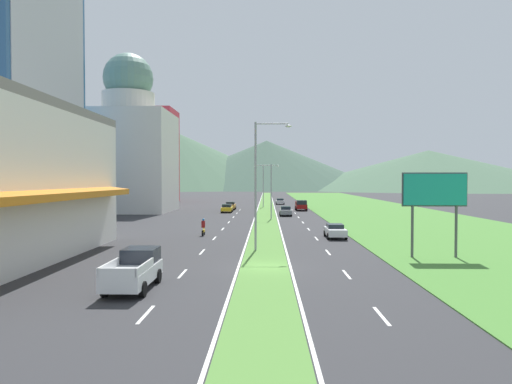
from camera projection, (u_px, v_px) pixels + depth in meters
The scene contains 40 objects.
ground_plane at pixel (264, 267), 31.45m from camera, with size 600.00×600.00×0.00m, color #2D2D30.
grass_median at pixel (266, 210), 91.41m from camera, with size 3.20×240.00×0.06m, color #518438.
grass_verge_right at pixel (373, 210), 90.93m from camera, with size 24.00×240.00×0.06m, color #477F33.
lane_dash_left_1 at pixel (146, 314), 20.45m from camera, with size 0.16×2.80×0.01m, color silver.
lane_dash_left_2 at pixel (183, 274), 29.31m from camera, with size 0.16×2.80×0.01m, color silver.
lane_dash_left_3 at pixel (202, 252), 38.17m from camera, with size 0.16×2.80×0.01m, color silver.
lane_dash_left_4 at pixel (214, 238), 47.04m from camera, with size 0.16×2.80×0.01m, color silver.
lane_dash_left_5 at pixel (223, 229), 55.90m from camera, with size 0.16×2.80×0.01m, color silver.
lane_dash_left_6 at pixel (229, 222), 64.76m from camera, with size 0.16×2.80×0.01m, color silver.
lane_dash_left_7 at pixel (233, 217), 73.63m from camera, with size 0.16×2.80×0.01m, color silver.
lane_dash_left_8 at pixel (237, 213), 82.49m from camera, with size 0.16×2.80×0.01m, color silver.
lane_dash_left_9 at pixel (240, 210), 91.35m from camera, with size 0.16×2.80×0.01m, color silver.
lane_dash_right_1 at pixel (381, 316), 20.21m from camera, with size 0.16×2.80×0.01m, color silver.
lane_dash_right_2 at pixel (347, 274), 29.07m from camera, with size 0.16×2.80×0.01m, color silver.
lane_dash_right_3 at pixel (328, 252), 37.93m from camera, with size 0.16×2.80×0.01m, color silver.
lane_dash_right_4 at pixel (316, 239), 46.80m from camera, with size 0.16×2.80×0.01m, color silver.
lane_dash_right_5 at pixel (309, 229), 55.66m from camera, with size 0.16×2.80×0.01m, color silver.
lane_dash_right_6 at pixel (303, 222), 64.52m from camera, with size 0.16×2.80×0.01m, color silver.
lane_dash_right_7 at pixel (299, 217), 73.39m from camera, with size 0.16×2.80×0.01m, color silver.
lane_dash_right_8 at pixel (295, 213), 82.25m from camera, with size 0.16×2.80×0.01m, color silver.
lane_dash_right_9 at pixel (292, 210), 91.11m from camera, with size 0.16×2.80×0.01m, color silver.
edge_line_median_left at pixel (257, 210), 91.45m from camera, with size 0.16×240.00×0.01m, color silver.
edge_line_median_right at pixel (275, 210), 91.37m from camera, with size 0.16×240.00×0.01m, color silver.
domed_building at pixel (129, 148), 86.66m from camera, with size 15.66×15.66×29.06m.
midrise_colored at pixel (150, 156), 125.27m from camera, with size 13.45×13.45×24.52m, color #D83847.
hill_far_left at pixel (171, 159), 311.33m from camera, with size 175.06×175.06×38.78m, color #47664C.
hill_far_center at pixel (267, 165), 305.51m from camera, with size 151.09×151.09×31.31m, color #3D5647.
hill_far_right at pixel (428, 170), 285.07m from camera, with size 180.09×180.09×23.72m, color #47664C.
street_lamp_near at pixel (259, 178), 38.56m from camera, with size 3.06×0.28×10.60m.
street_lamp_mid at pixel (269, 188), 69.26m from camera, with size 2.67×0.36×8.15m.
street_lamp_far at pixel (265, 182), 99.94m from camera, with size 3.44×0.44×9.10m.
billboard_roadside at pixel (435, 194), 35.04m from camera, with size 4.85×0.28×6.41m.
car_0 at pixel (231, 206), 92.30m from camera, with size 2.00×4.55×1.54m.
car_1 at pixel (280, 201), 112.43m from camera, with size 2.01×4.42×1.38m.
car_2 at pixel (286, 211), 76.66m from camera, with size 1.96×4.64×1.54m.
car_3 at pixel (335, 231), 47.29m from camera, with size 1.94×4.30×1.41m.
car_4 at pixel (227, 208), 84.45m from camera, with size 1.97×4.54×1.49m.
pickup_truck_0 at pixel (301, 205), 89.86m from camera, with size 2.18×5.40×2.00m.
pickup_truck_1 at pixel (135, 270), 25.41m from camera, with size 2.18×5.40×2.00m.
motorcycle_rider at pixel (203, 228), 49.39m from camera, with size 0.36×2.00×1.80m.
Camera 1 is at (0.17, -31.31, 5.86)m, focal length 33.01 mm.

